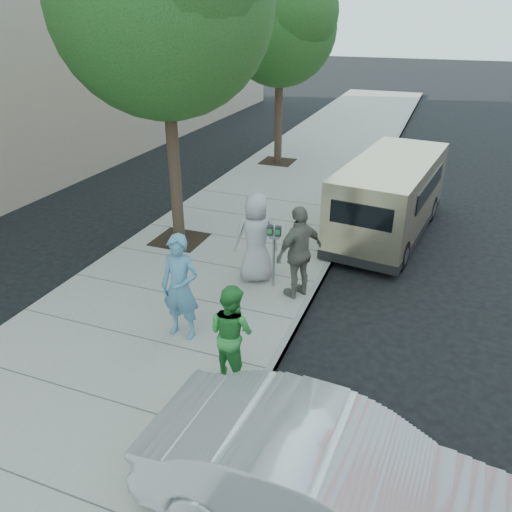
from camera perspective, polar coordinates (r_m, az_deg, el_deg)
name	(u,v)px	position (r m, az deg, el deg)	size (l,w,h in m)	color
ground	(225,311)	(9.77, -3.55, -6.35)	(120.00, 120.00, 0.00)	black
sidewalk	(179,299)	(10.13, -8.75, -4.84)	(5.00, 60.00, 0.15)	gray
curb_face	(296,323)	(9.31, 4.62, -7.65)	(0.12, 60.00, 0.16)	gray
tree_far	(282,23)	(18.38, 2.95, 25.08)	(3.92, 3.80, 6.49)	black
parking_meter	(274,243)	(9.89, 2.06, 1.49)	(0.28, 0.12, 1.34)	gray
van	(390,196)	(13.13, 15.11, 6.67)	(2.42, 5.53, 1.99)	beige
sedan	(335,487)	(5.89, 9.01, -24.63)	(1.51, 4.34, 1.43)	silver
person_officer	(180,287)	(8.47, -8.64, -3.55)	(0.69, 0.45, 1.88)	#538FB1
person_green_shirt	(231,333)	(7.53, -2.83, -8.73)	(0.77, 0.60, 1.59)	green
person_gray_shirt	(256,238)	(10.16, 0.02, 2.09)	(0.93, 0.60, 1.89)	#ABABAE
person_striped_polo	(299,252)	(9.61, 4.98, 0.43)	(1.10, 0.46, 1.88)	slate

